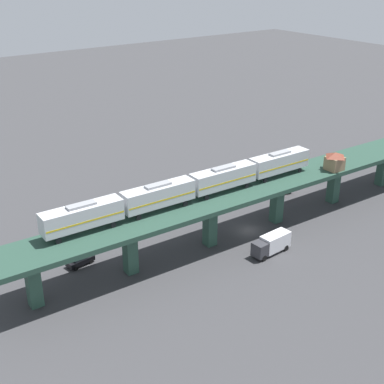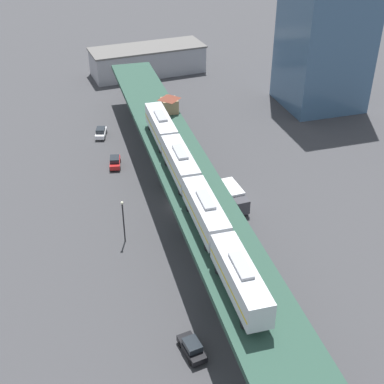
{
  "view_description": "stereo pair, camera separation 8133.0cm",
  "coord_description": "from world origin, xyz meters",
  "views": [
    {
      "loc": [
        61.67,
        -57.14,
        44.72
      ],
      "look_at": [
        -1.67,
        -11.12,
        9.82
      ],
      "focal_mm": 50.0,
      "sensor_mm": 36.0,
      "label": 1
    },
    {
      "loc": [
        -18.82,
        -68.4,
        47.95
      ],
      "look_at": [
        -1.67,
        -11.12,
        9.82
      ],
      "focal_mm": 50.0,
      "sensor_mm": 36.0,
      "label": 2
    }
  ],
  "objects": [
    {
      "name": "elevated_viaduct",
      "position": [
        -0.0,
        -0.19,
        7.12
      ],
      "size": [
        10.59,
        92.17,
        8.32
      ],
      "color": "#244135",
      "rests_on": "ground"
    },
    {
      "name": "delivery_truck",
      "position": [
        7.97,
        -2.12,
        1.76
      ],
      "size": [
        2.77,
        7.33,
        3.2
      ],
      "color": "#333338",
      "rests_on": "ground"
    },
    {
      "name": "street_car_white",
      "position": [
        -8.69,
        28.56,
        0.94
      ],
      "size": [
        2.95,
        4.73,
        1.89
      ],
      "color": "silver",
      "rests_on": "ground"
    },
    {
      "name": "street_lamp",
      "position": [
        -10.42,
        -6.37,
        4.11
      ],
      "size": [
        0.44,
        0.44,
        6.94
      ],
      "color": "black",
      "rests_on": "ground"
    },
    {
      "name": "warehouse_building",
      "position": [
        8.3,
        61.33,
        3.41
      ],
      "size": [
        29.32,
        12.58,
        6.8
      ],
      "color": "#99999E",
      "rests_on": "ground"
    },
    {
      "name": "street_car_red",
      "position": [
        -8.04,
        15.93,
        0.94
      ],
      "size": [
        2.6,
        4.66,
        1.89
      ],
      "color": "#AD1E1E",
      "rests_on": "ground"
    },
    {
      "name": "ground_plane",
      "position": [
        0.0,
        0.0,
        0.0
      ],
      "size": [
        400.0,
        400.0,
        0.0
      ],
      "primitive_type": "plane",
      "color": "#38383A"
    },
    {
      "name": "signal_hut",
      "position": [
        2.83,
        18.01,
        10.11
      ],
      "size": [
        3.3,
        3.3,
        3.4
      ],
      "color": "#8C7251",
      "rests_on": "elevated_viaduct"
    },
    {
      "name": "subway_train",
      "position": [
        -1.67,
        -11.12,
        10.86
      ],
      "size": [
        4.02,
        49.85,
        4.45
      ],
      "color": "silver",
      "rests_on": "elevated_viaduct"
    },
    {
      "name": "office_tower",
      "position": [
        40.38,
        31.29,
        18.0
      ],
      "size": [
        16.0,
        16.0,
        36.0
      ],
      "color": "#3D5B7A",
      "rests_on": "ground"
    },
    {
      "name": "street_car_black",
      "position": [
        -7.02,
        -28.97,
        0.94
      ],
      "size": [
        2.48,
        4.63,
        1.89
      ],
      "color": "black",
      "rests_on": "ground"
    }
  ]
}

